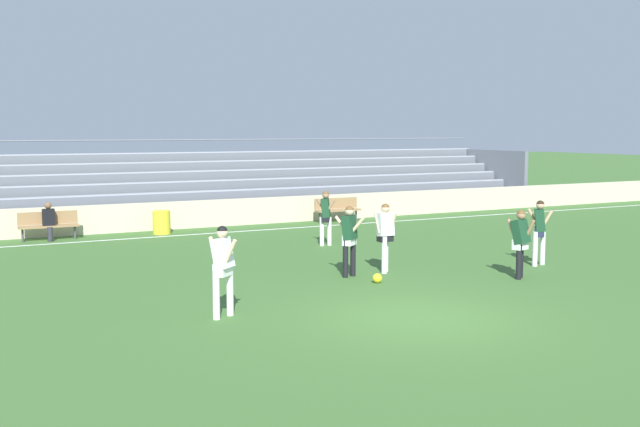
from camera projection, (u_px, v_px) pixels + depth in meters
The scene contains 15 objects.
ground_plane at pixel (418, 318), 13.76m from camera, with size 160.00×160.00×0.00m, color #3D662D.
field_line_sideline at pixel (202, 234), 24.91m from camera, with size 44.00×0.12×0.01m, color white.
sideline_wall at pixel (187, 215), 26.29m from camera, with size 48.00×0.16×0.97m, color beige.
bleacher_stand at pixel (251, 182), 30.63m from camera, with size 25.57×4.82×3.07m.
bench_far_right at pixel (337, 208), 28.12m from camera, with size 1.80×0.40×0.90m.
bench_centre_sideline at pixel (48, 223), 23.42m from camera, with size 1.80×0.40×0.90m.
trash_bin at pixel (162, 222), 24.88m from camera, with size 0.58×0.58×0.78m, color yellow.
spectator_seated at pixel (49, 219), 23.30m from camera, with size 0.36×0.42×1.21m.
player_dark_pressing_high at pixel (349, 235), 17.52m from camera, with size 0.50×0.69×1.68m.
player_white_on_ball at pixel (385, 231), 18.06m from camera, with size 0.44×0.40×1.69m.
player_white_deep_cover at pixel (223, 263), 13.69m from camera, with size 0.50×0.68×1.71m.
player_dark_challenging at pixel (520, 238), 17.34m from camera, with size 0.46×0.53×1.61m.
player_dark_wide_left at pixel (540, 227), 19.01m from camera, with size 0.46×0.67×1.68m.
player_dark_trailing_run at pixel (326, 213), 22.30m from camera, with size 0.44×0.62×1.65m.
soccer_ball at pixel (377, 278), 16.90m from camera, with size 0.22×0.22×0.22m, color yellow.
Camera 1 is at (-7.77, -11.14, 3.45)m, focal length 41.87 mm.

